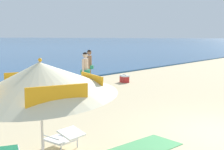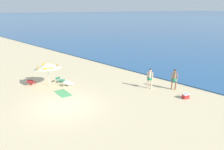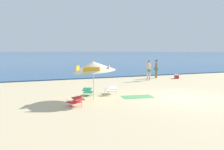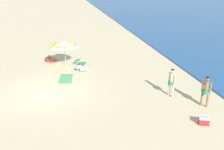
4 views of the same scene
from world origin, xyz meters
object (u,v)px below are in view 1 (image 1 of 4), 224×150
lounge_chair_facing_sea (64,137)px  person_standing_near_shore (89,64)px  beach_umbrella_striped_main (41,79)px  beach_towel (143,148)px  cooler_box (124,79)px  person_standing_beside (85,69)px

lounge_chair_facing_sea → person_standing_near_shore: person_standing_near_shore is taller
beach_umbrella_striped_main → beach_towel: (2.60, -0.17, -1.83)m
lounge_chair_facing_sea → beach_towel: 1.77m
lounge_chair_facing_sea → beach_towel: size_ratio=0.49×
person_standing_near_shore → cooler_box: bearing=-31.8°
person_standing_near_shore → cooler_box: size_ratio=3.06×
lounge_chair_facing_sea → person_standing_near_shore: 9.29m
lounge_chair_facing_sea → person_standing_near_shore: bearing=40.6°
beach_umbrella_striped_main → beach_towel: 3.18m
beach_umbrella_striped_main → person_standing_beside: size_ratio=1.46×
lounge_chair_facing_sea → cooler_box: 10.02m
person_standing_near_shore → cooler_box: person_standing_near_shore is taller
lounge_chair_facing_sea → cooler_box: bearing=29.8°
lounge_chair_facing_sea → person_standing_near_shore: size_ratio=0.49×
person_standing_beside → cooler_box: size_ratio=3.04×
lounge_chair_facing_sea → cooler_box: (8.69, 4.99, -0.08)m
cooler_box → beach_towel: size_ratio=0.33×
lounge_chair_facing_sea → person_standing_beside: size_ratio=0.49×
person_standing_near_shore → beach_towel: 9.46m
lounge_chair_facing_sea → person_standing_beside: person_standing_beside is taller
person_standing_beside → cooler_box: person_standing_beside is taller
person_standing_beside → beach_umbrella_striped_main: bearing=-139.4°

